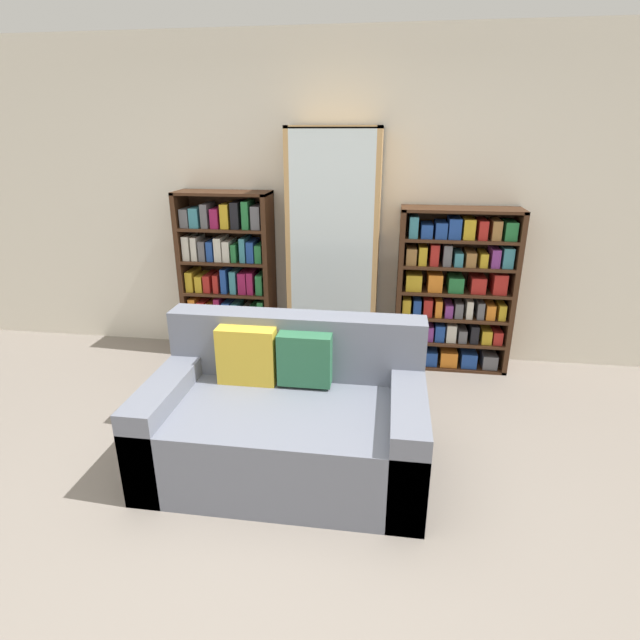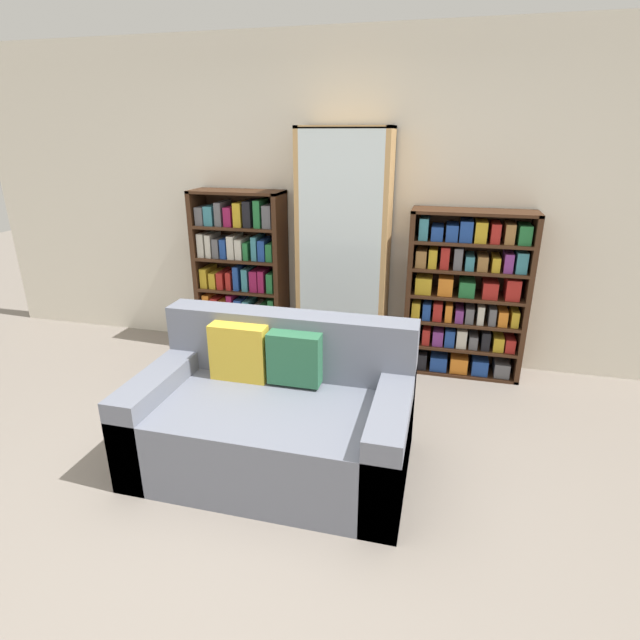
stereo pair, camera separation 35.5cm
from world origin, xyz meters
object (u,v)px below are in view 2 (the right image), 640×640
(bookshelf_left, at_px, (241,275))
(wine_bottle, at_px, (399,391))
(couch, at_px, (275,418))
(bookshelf_right, at_px, (465,296))
(display_cabinet, at_px, (344,253))

(bookshelf_left, distance_m, wine_bottle, 1.80)
(couch, bearing_deg, wine_bottle, 50.94)
(bookshelf_right, bearing_deg, bookshelf_left, -180.00)
(wine_bottle, bearing_deg, couch, -129.06)
(display_cabinet, bearing_deg, bookshelf_left, 179.07)
(bookshelf_left, xyz_separation_m, display_cabinet, (0.95, -0.02, 0.26))
(couch, relative_size, bookshelf_left, 1.10)
(couch, xyz_separation_m, bookshelf_left, (-0.86, 1.59, 0.41))
(display_cabinet, bearing_deg, couch, -93.33)
(bookshelf_left, relative_size, wine_bottle, 4.32)
(bookshelf_right, bearing_deg, couch, -124.89)
(bookshelf_right, bearing_deg, wine_bottle, -119.76)
(bookshelf_left, xyz_separation_m, bookshelf_right, (1.96, 0.00, -0.05))
(bookshelf_left, bearing_deg, display_cabinet, -0.93)
(couch, distance_m, bookshelf_left, 1.85)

